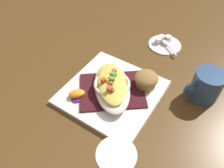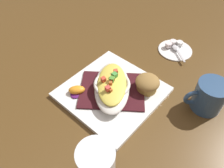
{
  "view_description": "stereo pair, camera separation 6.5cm",
  "coord_description": "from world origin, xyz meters",
  "px_view_note": "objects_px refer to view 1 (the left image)",
  "views": [
    {
      "loc": [
        -0.31,
        -0.31,
        0.52
      ],
      "look_at": [
        0.0,
        0.0,
        0.04
      ],
      "focal_mm": 35.2,
      "sensor_mm": 36.0,
      "label": 1
    },
    {
      "loc": [
        -0.26,
        -0.35,
        0.52
      ],
      "look_at": [
        0.0,
        0.0,
        0.04
      ],
      "focal_mm": 35.2,
      "sensor_mm": 36.0,
      "label": 2
    }
  ],
  "objects_px": {
    "square_plate": "(112,92)",
    "coffee_mug": "(206,86)",
    "stemmed_glass": "(116,165)",
    "creamer_cup_0": "(168,38)",
    "gratin_dish": "(112,85)",
    "orange_garnish": "(77,94)",
    "creamer_saucer": "(165,44)",
    "muffin": "(146,80)",
    "creamer_cup_1": "(162,37)",
    "creamer_cup_2": "(158,40)",
    "spoon": "(166,43)"
  },
  "relations": [
    {
      "from": "creamer_cup_0",
      "to": "creamer_saucer",
      "type": "bearing_deg",
      "value": -166.57
    },
    {
      "from": "gratin_dish",
      "to": "creamer_cup_1",
      "type": "distance_m",
      "value": 0.33
    },
    {
      "from": "stemmed_glass",
      "to": "spoon",
      "type": "xyz_separation_m",
      "value": [
        0.49,
        0.22,
        -0.08
      ]
    },
    {
      "from": "square_plate",
      "to": "stemmed_glass",
      "type": "height_order",
      "value": "stemmed_glass"
    },
    {
      "from": "stemmed_glass",
      "to": "creamer_saucer",
      "type": "relative_size",
      "value": 1.14
    },
    {
      "from": "stemmed_glass",
      "to": "gratin_dish",
      "type": "bearing_deg",
      "value": 47.24
    },
    {
      "from": "muffin",
      "to": "creamer_cup_2",
      "type": "height_order",
      "value": "muffin"
    },
    {
      "from": "creamer_cup_2",
      "to": "gratin_dish",
      "type": "bearing_deg",
      "value": -169.56
    },
    {
      "from": "creamer_cup_1",
      "to": "creamer_cup_2",
      "type": "height_order",
      "value": "same"
    },
    {
      "from": "creamer_cup_2",
      "to": "spoon",
      "type": "bearing_deg",
      "value": -72.15
    },
    {
      "from": "muffin",
      "to": "stemmed_glass",
      "type": "xyz_separation_m",
      "value": [
        -0.27,
        -0.14,
        0.05
      ]
    },
    {
      "from": "square_plate",
      "to": "orange_garnish",
      "type": "distance_m",
      "value": 0.11
    },
    {
      "from": "creamer_saucer",
      "to": "creamer_cup_2",
      "type": "relative_size",
      "value": 5.19
    },
    {
      "from": "gratin_dish",
      "to": "stemmed_glass",
      "type": "height_order",
      "value": "stemmed_glass"
    },
    {
      "from": "muffin",
      "to": "creamer_cup_1",
      "type": "bearing_deg",
      "value": 25.52
    },
    {
      "from": "creamer_cup_0",
      "to": "creamer_cup_2",
      "type": "distance_m",
      "value": 0.04
    },
    {
      "from": "orange_garnish",
      "to": "creamer_saucer",
      "type": "distance_m",
      "value": 0.41
    },
    {
      "from": "gratin_dish",
      "to": "coffee_mug",
      "type": "height_order",
      "value": "coffee_mug"
    },
    {
      "from": "creamer_saucer",
      "to": "square_plate",
      "type": "bearing_deg",
      "value": -174.45
    },
    {
      "from": "coffee_mug",
      "to": "creamer_saucer",
      "type": "xyz_separation_m",
      "value": [
        0.12,
        0.23,
        -0.04
      ]
    },
    {
      "from": "gratin_dish",
      "to": "coffee_mug",
      "type": "xyz_separation_m",
      "value": [
        0.19,
        -0.2,
        0.0
      ]
    },
    {
      "from": "muffin",
      "to": "coffee_mug",
      "type": "xyz_separation_m",
      "value": [
        0.1,
        -0.14,
        0.0
      ]
    },
    {
      "from": "coffee_mug",
      "to": "stemmed_glass",
      "type": "distance_m",
      "value": 0.37
    },
    {
      "from": "spoon",
      "to": "creamer_cup_1",
      "type": "xyz_separation_m",
      "value": [
        0.01,
        0.03,
        0.0
      ]
    },
    {
      "from": "orange_garnish",
      "to": "stemmed_glass",
      "type": "xyz_separation_m",
      "value": [
        -0.09,
        -0.25,
        0.07
      ]
    },
    {
      "from": "creamer_cup_1",
      "to": "creamer_saucer",
      "type": "bearing_deg",
      "value": -115.0
    },
    {
      "from": "square_plate",
      "to": "creamer_cup_0",
      "type": "bearing_deg",
      "value": 6.19
    },
    {
      "from": "coffee_mug",
      "to": "creamer_saucer",
      "type": "relative_size",
      "value": 0.91
    },
    {
      "from": "muffin",
      "to": "creamer_saucer",
      "type": "distance_m",
      "value": 0.24
    },
    {
      "from": "stemmed_glass",
      "to": "creamer_cup_0",
      "type": "relative_size",
      "value": 5.89
    },
    {
      "from": "square_plate",
      "to": "coffee_mug",
      "type": "bearing_deg",
      "value": -46.4
    },
    {
      "from": "muffin",
      "to": "creamer_cup_2",
      "type": "relative_size",
      "value": 3.03
    },
    {
      "from": "creamer_cup_2",
      "to": "orange_garnish",
      "type": "bearing_deg",
      "value": 179.88
    },
    {
      "from": "muffin",
      "to": "orange_garnish",
      "type": "distance_m",
      "value": 0.21
    },
    {
      "from": "square_plate",
      "to": "muffin",
      "type": "xyz_separation_m",
      "value": [
        0.09,
        -0.06,
        0.03
      ]
    },
    {
      "from": "coffee_mug",
      "to": "creamer_cup_1",
      "type": "relative_size",
      "value": 4.7
    },
    {
      "from": "creamer_cup_2",
      "to": "muffin",
      "type": "bearing_deg",
      "value": -152.04
    },
    {
      "from": "gratin_dish",
      "to": "orange_garnish",
      "type": "relative_size",
      "value": 3.74
    },
    {
      "from": "orange_garnish",
      "to": "creamer_cup_2",
      "type": "height_order",
      "value": "orange_garnish"
    },
    {
      "from": "orange_garnish",
      "to": "spoon",
      "type": "xyz_separation_m",
      "value": [
        0.4,
        -0.03,
        -0.01
      ]
    },
    {
      "from": "gratin_dish",
      "to": "creamer_cup_0",
      "type": "height_order",
      "value": "gratin_dish"
    },
    {
      "from": "orange_garnish",
      "to": "creamer_cup_1",
      "type": "relative_size",
      "value": 2.54
    },
    {
      "from": "muffin",
      "to": "spoon",
      "type": "height_order",
      "value": "muffin"
    },
    {
      "from": "muffin",
      "to": "spoon",
      "type": "distance_m",
      "value": 0.24
    },
    {
      "from": "orange_garnish",
      "to": "square_plate",
      "type": "bearing_deg",
      "value": -32.07
    },
    {
      "from": "stemmed_glass",
      "to": "creamer_cup_2",
      "type": "bearing_deg",
      "value": 27.38
    },
    {
      "from": "gratin_dish",
      "to": "creamer_cup_0",
      "type": "xyz_separation_m",
      "value": [
        0.34,
        0.04,
        -0.02
      ]
    },
    {
      "from": "muffin",
      "to": "orange_garnish",
      "type": "relative_size",
      "value": 1.19
    },
    {
      "from": "stemmed_glass",
      "to": "creamer_cup_2",
      "type": "distance_m",
      "value": 0.55
    },
    {
      "from": "muffin",
      "to": "creamer_cup_1",
      "type": "distance_m",
      "value": 0.26
    }
  ]
}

